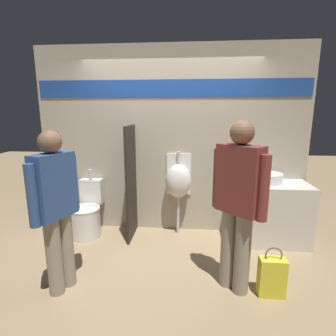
% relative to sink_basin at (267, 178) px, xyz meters
% --- Properties ---
extents(ground_plane, '(16.00, 16.00, 0.00)m').
position_rel_sink_basin_xyz_m(ground_plane, '(-1.34, -0.35, -0.90)').
color(ground_plane, '#997F5B').
extents(display_wall, '(3.89, 0.07, 2.70)m').
position_rel_sink_basin_xyz_m(display_wall, '(-1.34, 0.25, 0.46)').
color(display_wall, '#B2A893').
rests_on(display_wall, ground_plane).
extents(sink_counter, '(1.01, 0.56, 0.83)m').
position_rel_sink_basin_xyz_m(sink_counter, '(0.05, -0.06, -0.48)').
color(sink_counter, silver).
rests_on(sink_counter, ground_plane).
extents(sink_basin, '(0.40, 0.40, 0.27)m').
position_rel_sink_basin_xyz_m(sink_basin, '(0.00, 0.00, 0.00)').
color(sink_basin, white).
rests_on(sink_basin, sink_counter).
extents(cell_phone, '(0.07, 0.14, 0.01)m').
position_rel_sink_basin_xyz_m(cell_phone, '(-0.25, -0.17, -0.06)').
color(cell_phone, '#232328').
rests_on(cell_phone, sink_counter).
extents(divider_near_counter, '(0.03, 0.57, 1.60)m').
position_rel_sink_basin_xyz_m(divider_near_counter, '(-1.87, -0.06, -0.10)').
color(divider_near_counter, '#28231E').
rests_on(divider_near_counter, ground_plane).
extents(urinal_near_counter, '(0.38, 0.26, 1.22)m').
position_rel_sink_basin_xyz_m(urinal_near_counter, '(-1.21, 0.10, -0.10)').
color(urinal_near_counter, silver).
rests_on(urinal_near_counter, ground_plane).
extents(toilet, '(0.42, 0.58, 0.94)m').
position_rel_sink_basin_xyz_m(toilet, '(-2.53, -0.10, -0.59)').
color(toilet, white).
rests_on(toilet, ground_plane).
extents(person_in_vest, '(0.31, 0.54, 1.62)m').
position_rel_sink_basin_xyz_m(person_in_vest, '(-2.33, -1.28, -0.01)').
color(person_in_vest, gray).
rests_on(person_in_vest, ground_plane).
extents(person_with_lanyard, '(0.46, 0.44, 1.71)m').
position_rel_sink_basin_xyz_m(person_with_lanyard, '(-0.58, -1.12, 0.04)').
color(person_with_lanyard, gray).
rests_on(person_with_lanyard, ground_plane).
extents(shopping_bag, '(0.25, 0.14, 0.51)m').
position_rel_sink_basin_xyz_m(shopping_bag, '(-0.23, -1.20, -0.70)').
color(shopping_bag, yellow).
rests_on(shopping_bag, ground_plane).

